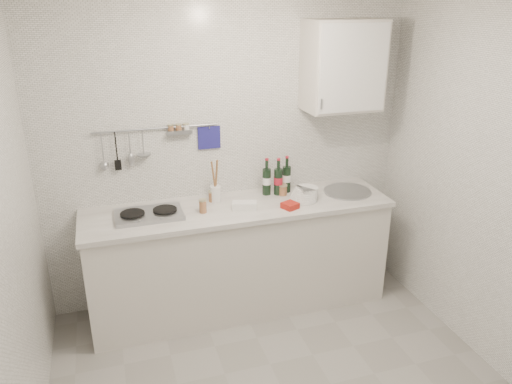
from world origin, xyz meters
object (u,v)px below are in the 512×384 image
at_px(plate_stack_sink, 305,194).
at_px(wine_bottles, 277,176).
at_px(plate_stack_hob, 136,217).
at_px(wall_cabinet, 343,66).
at_px(utensil_crock, 216,192).

bearing_deg(plate_stack_sink, wine_bottles, 130.13).
bearing_deg(plate_stack_hob, wall_cabinet, 4.26).
xyz_separation_m(wine_bottles, utensil_crock, (-0.53, -0.02, -0.07)).
relative_size(wall_cabinet, plate_stack_hob, 2.77).
bearing_deg(wall_cabinet, wine_bottles, 176.42).
bearing_deg(utensil_crock, wine_bottles, 1.73).
bearing_deg(plate_stack_hob, utensil_crock, 12.58).
bearing_deg(wall_cabinet, utensil_crock, 179.08).
xyz_separation_m(wall_cabinet, plate_stack_sink, (-0.36, -0.17, -0.98)).
xyz_separation_m(plate_stack_hob, plate_stack_sink, (1.34, -0.04, 0.03)).
xyz_separation_m(wall_cabinet, wine_bottles, (-0.53, 0.03, -0.87)).
height_order(plate_stack_sink, wine_bottles, wine_bottles).
bearing_deg(wall_cabinet, plate_stack_sink, -155.14).
xyz_separation_m(wall_cabinet, utensil_crock, (-1.05, 0.02, -0.95)).
relative_size(plate_stack_sink, utensil_crock, 0.69).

